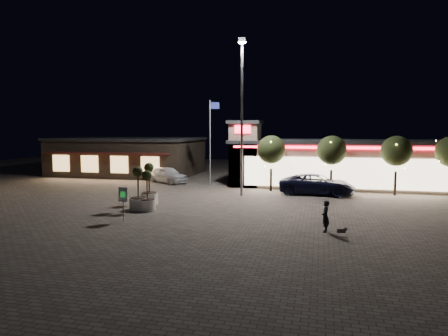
% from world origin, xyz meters
% --- Properties ---
extents(ground, '(90.00, 90.00, 0.00)m').
position_xyz_m(ground, '(0.00, 0.00, 0.00)').
color(ground, '#685E54').
rests_on(ground, ground).
extents(retail_building, '(20.40, 8.40, 6.10)m').
position_xyz_m(retail_building, '(9.51, 15.82, 2.21)').
color(retail_building, gray).
rests_on(retail_building, ground).
extents(restaurant_building, '(16.40, 11.00, 4.30)m').
position_xyz_m(restaurant_building, '(-14.00, 19.97, 2.16)').
color(restaurant_building, '#382D23').
rests_on(restaurant_building, ground).
extents(floodlight_pole, '(0.60, 0.40, 12.38)m').
position_xyz_m(floodlight_pole, '(2.00, 8.00, 7.02)').
color(floodlight_pole, gray).
rests_on(floodlight_pole, ground).
extents(flagpole, '(0.95, 0.10, 8.00)m').
position_xyz_m(flagpole, '(-1.90, 13.00, 4.74)').
color(flagpole, white).
rests_on(flagpole, ground).
extents(string_tree_a, '(2.42, 2.42, 4.79)m').
position_xyz_m(string_tree_a, '(4.00, 11.00, 3.56)').
color(string_tree_a, '#332319').
rests_on(string_tree_a, ground).
extents(string_tree_b, '(2.42, 2.42, 4.79)m').
position_xyz_m(string_tree_b, '(9.00, 11.00, 3.56)').
color(string_tree_b, '#332319').
rests_on(string_tree_b, ground).
extents(string_tree_c, '(2.42, 2.42, 4.79)m').
position_xyz_m(string_tree_c, '(14.00, 11.00, 3.56)').
color(string_tree_c, '#332319').
rests_on(string_tree_c, ground).
extents(pickup_truck, '(6.25, 3.28, 1.68)m').
position_xyz_m(pickup_truck, '(7.89, 9.91, 0.84)').
color(pickup_truck, black).
rests_on(pickup_truck, ground).
extents(white_sedan, '(5.06, 4.05, 1.62)m').
position_xyz_m(white_sedan, '(-6.66, 13.81, 0.81)').
color(white_sedan, silver).
rests_on(white_sedan, ground).
extents(pedestrian, '(0.44, 0.63, 1.64)m').
position_xyz_m(pedestrian, '(8.42, -2.23, 0.82)').
color(pedestrian, black).
rests_on(pedestrian, ground).
extents(dog, '(0.52, 0.33, 0.28)m').
position_xyz_m(dog, '(9.26, -2.77, 0.28)').
color(dog, '#59514C').
rests_on(dog, ground).
extents(planter_left, '(1.20, 1.20, 2.96)m').
position_xyz_m(planter_left, '(-3.64, 2.80, 0.91)').
color(planter_left, silver).
rests_on(planter_left, ground).
extents(planter_mid, '(1.17, 1.17, 2.88)m').
position_xyz_m(planter_mid, '(-3.52, 0.77, 0.89)').
color(planter_mid, silver).
rests_on(planter_mid, ground).
extents(planter_right, '(1.08, 1.08, 2.66)m').
position_xyz_m(planter_right, '(-2.82, 0.63, 0.82)').
color(planter_right, silver).
rests_on(planter_right, ground).
extents(valet_sign, '(0.65, 0.20, 1.97)m').
position_xyz_m(valet_sign, '(-2.96, -2.35, 1.38)').
color(valet_sign, gray).
rests_on(valet_sign, ground).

